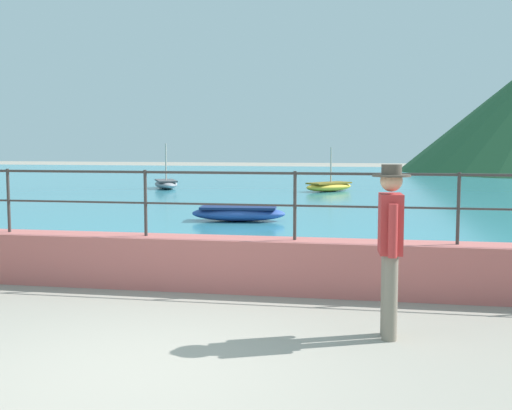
{
  "coord_description": "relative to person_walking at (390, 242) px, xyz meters",
  "views": [
    {
      "loc": [
        2.06,
        -5.07,
        1.95
      ],
      "look_at": [
        0.41,
        3.7,
        1.1
      ],
      "focal_mm": 45.15,
      "sensor_mm": 36.0,
      "label": 1
    }
  ],
  "objects": [
    {
      "name": "lake_water",
      "position": [
        -2.21,
        24.43,
        -0.95
      ],
      "size": [
        64.0,
        44.32,
        0.06
      ],
      "primitive_type": "cube",
      "color": "teal",
      "rests_on": "ground"
    },
    {
      "name": "boat_0",
      "position": [
        -3.47,
        8.84,
        -0.72
      ],
      "size": [
        2.38,
        1.14,
        0.36
      ],
      "color": "#2D4C9E",
      "rests_on": "lake_water"
    },
    {
      "name": "boat_3",
      "position": [
        -8.91,
        19.47,
        -0.72
      ],
      "size": [
        1.8,
        2.46,
        1.89
      ],
      "color": "gray",
      "rests_on": "lake_water"
    },
    {
      "name": "person_walking",
      "position": [
        0.0,
        0.0,
        0.0
      ],
      "size": [
        0.38,
        0.57,
        1.75
      ],
      "color": "slate",
      "rests_on": "ground"
    },
    {
      "name": "ground_plane",
      "position": [
        -2.21,
        -1.41,
        -0.98
      ],
      "size": [
        120.0,
        120.0,
        0.0
      ],
      "primitive_type": "plane",
      "color": "gray"
    },
    {
      "name": "railing",
      "position": [
        -2.21,
        1.79,
        0.35
      ],
      "size": [
        18.44,
        0.04,
        0.9
      ],
      "color": "#383330",
      "rests_on": "promenade_wall"
    },
    {
      "name": "boat_4",
      "position": [
        -2.01,
        19.09,
        -0.72
      ],
      "size": [
        2.19,
        2.33,
        1.74
      ],
      "color": "gold",
      "rests_on": "lake_water"
    },
    {
      "name": "promenade_wall",
      "position": [
        -2.21,
        1.79,
        -0.63
      ],
      "size": [
        20.0,
        0.56,
        0.7
      ],
      "primitive_type": "cube",
      "color": "#BC605B",
      "rests_on": "ground"
    }
  ]
}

